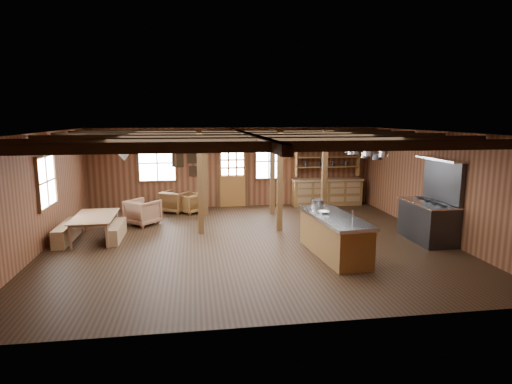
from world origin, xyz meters
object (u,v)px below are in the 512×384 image
armchair_a (191,203)px  kitchen_island (334,235)px  commercial_range (431,215)px  armchair_b (175,202)px  armchair_c (143,212)px  dining_table (97,228)px

armchair_a → kitchen_island: bearing=87.2°
commercial_range → armchair_b: 7.97m
armchair_b → armchair_a: bearing=-169.5°
commercial_range → armchair_c: (-7.53, 2.79, -0.30)m
commercial_range → armchair_b: bearing=146.7°
dining_table → armchair_a: (2.42, 2.85, -0.00)m
kitchen_island → armchair_c: 5.91m
armchair_a → armchair_b: 0.58m
kitchen_island → armchair_b: (-3.82, 5.17, -0.12)m
armchair_a → armchair_c: size_ratio=0.85×
dining_table → armchair_b: armchair_b is taller
dining_table → armchair_c: armchair_c is taller
commercial_range → kitchen_island: bearing=-164.3°
kitchen_island → dining_table: kitchen_island is taller
armchair_a → armchair_b: armchair_b is taller
armchair_b → armchair_c: (-0.87, -1.58, 0.02)m
armchair_a → armchair_c: bearing=8.3°
armchair_a → armchair_c: armchair_c is taller
commercial_range → dining_table: bearing=171.1°
commercial_range → armchair_c: commercial_range is taller
kitchen_island → commercial_range: 2.96m
armchair_c → armchair_b: bearing=-77.8°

